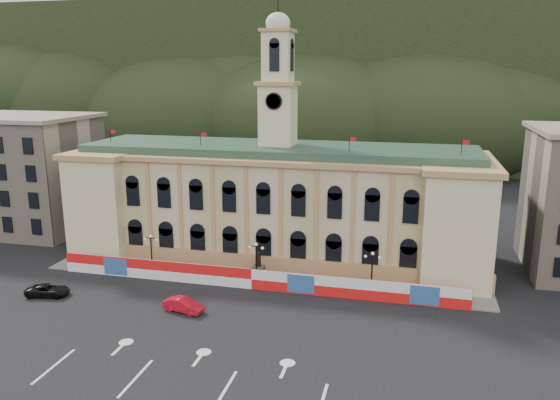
% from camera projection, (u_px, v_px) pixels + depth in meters
% --- Properties ---
extents(ground, '(260.00, 260.00, 0.00)m').
position_uv_depth(ground, '(206.00, 350.00, 51.19)').
color(ground, black).
rests_on(ground, ground).
extents(lane_markings, '(26.00, 10.00, 0.02)m').
position_uv_depth(lane_markings, '(184.00, 378.00, 46.47)').
color(lane_markings, white).
rests_on(lane_markings, ground).
extents(hill_ridge, '(230.00, 80.00, 64.00)m').
position_uv_depth(hill_ridge, '(355.00, 91.00, 161.80)').
color(hill_ridge, black).
rests_on(hill_ridge, ground).
extents(city_hall, '(56.20, 17.60, 37.10)m').
position_uv_depth(city_hall, '(277.00, 201.00, 75.44)').
color(city_hall, beige).
rests_on(city_hall, ground).
extents(side_building_left, '(21.00, 17.00, 18.60)m').
position_uv_depth(side_building_left, '(25.00, 173.00, 88.23)').
color(side_building_left, tan).
rests_on(side_building_left, ground).
extents(hoarding_fence, '(50.00, 0.44, 2.50)m').
position_uv_depth(hoarding_fence, '(252.00, 279.00, 65.11)').
color(hoarding_fence, red).
rests_on(hoarding_fence, ground).
extents(pavement, '(56.00, 5.50, 0.16)m').
position_uv_depth(pavement, '(258.00, 280.00, 67.93)').
color(pavement, slate).
rests_on(pavement, ground).
extents(statue, '(1.40, 1.40, 3.72)m').
position_uv_depth(statue, '(259.00, 271.00, 67.91)').
color(statue, '#595651').
rests_on(statue, ground).
extents(lamp_left, '(1.96, 0.44, 5.15)m').
position_uv_depth(lamp_left, '(151.00, 250.00, 69.78)').
color(lamp_left, black).
rests_on(lamp_left, ground).
extents(lamp_center, '(1.96, 0.44, 5.15)m').
position_uv_depth(lamp_center, '(256.00, 259.00, 66.52)').
color(lamp_center, black).
rests_on(lamp_center, ground).
extents(lamp_right, '(1.96, 0.44, 5.15)m').
position_uv_depth(lamp_right, '(372.00, 269.00, 63.26)').
color(lamp_right, black).
rests_on(lamp_right, ground).
extents(red_sedan, '(3.38, 5.17, 1.50)m').
position_uv_depth(red_sedan, '(184.00, 305.00, 59.07)').
color(red_sedan, red).
rests_on(red_sedan, ground).
extents(black_suv, '(4.26, 5.83, 1.36)m').
position_uv_depth(black_suv, '(48.00, 290.00, 63.18)').
color(black_suv, black).
rests_on(black_suv, ground).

